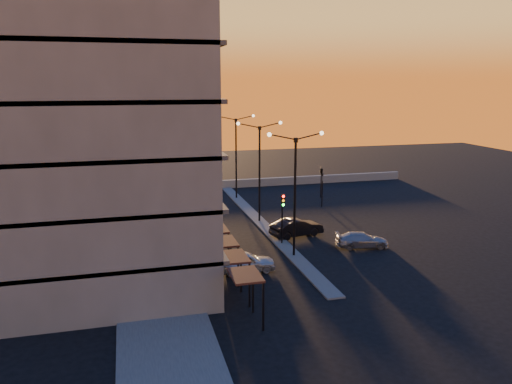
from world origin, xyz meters
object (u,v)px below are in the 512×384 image
object	(u,v)px
car_wagon	(362,240)
traffic_light_main	(283,211)
streetlamp_mid	(260,164)
car_hatchback	(245,262)
car_sedan	(297,227)

from	to	relation	value
car_wagon	traffic_light_main	bearing A→B (deg)	80.91
streetlamp_mid	car_hatchback	distance (m)	13.72
car_hatchback	car_wagon	xyz separation A→B (m)	(10.37, 2.76, -0.11)
car_wagon	streetlamp_mid	bearing A→B (deg)	43.74
traffic_light_main	car_hatchback	distance (m)	6.92
car_hatchback	car_wagon	bearing A→B (deg)	-73.95
traffic_light_main	car_sedan	distance (m)	3.48
traffic_light_main	car_wagon	xyz separation A→B (m)	(6.04, -2.18, -2.28)
car_hatchback	car_sedan	size ratio (longest dim) A/B	0.91
streetlamp_mid	car_wagon	xyz separation A→B (m)	(6.04, -9.31, -4.98)
traffic_light_main	car_sedan	bearing A→B (deg)	45.66
streetlamp_mid	car_hatchback	bearing A→B (deg)	-109.73
streetlamp_mid	car_sedan	world-z (taller)	streetlamp_mid
traffic_light_main	car_wagon	distance (m)	6.81
car_hatchback	car_sedan	bearing A→B (deg)	-41.01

